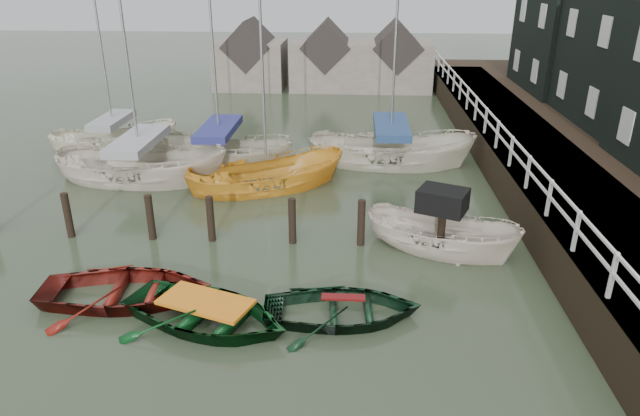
# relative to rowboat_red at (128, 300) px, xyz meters

# --- Properties ---
(ground) EXTENTS (120.00, 120.00, 0.00)m
(ground) POSITION_rel_rowboat_red_xyz_m (2.50, 0.36, 0.00)
(ground) COLOR #2C3723
(ground) RESTS_ON ground
(pier) EXTENTS (3.04, 32.00, 2.70)m
(pier) POSITION_rel_rowboat_red_xyz_m (11.97, 10.36, 0.71)
(pier) COLOR black
(pier) RESTS_ON ground
(mooring_pilings) EXTENTS (13.72, 0.22, 1.80)m
(mooring_pilings) POSITION_rel_rowboat_red_xyz_m (1.38, 3.36, 0.50)
(mooring_pilings) COLOR black
(mooring_pilings) RESTS_ON ground
(far_sheds) EXTENTS (14.00, 4.08, 4.39)m
(far_sheds) POSITION_rel_rowboat_red_xyz_m (3.33, 26.36, 1.86)
(far_sheds) COLOR #665B51
(far_sheds) RESTS_ON ground
(rowboat_red) EXTENTS (4.38, 3.32, 0.85)m
(rowboat_red) POSITION_rel_rowboat_red_xyz_m (0.00, 0.00, 0.00)
(rowboat_red) COLOR #5E130D
(rowboat_red) RESTS_ON ground
(rowboat_green) EXTENTS (4.75, 4.07, 0.83)m
(rowboat_green) POSITION_rel_rowboat_red_xyz_m (2.19, -0.87, 0.00)
(rowboat_green) COLOR black
(rowboat_green) RESTS_ON ground
(rowboat_dkgreen) EXTENTS (3.85, 2.90, 0.76)m
(rowboat_dkgreen) POSITION_rel_rowboat_red_xyz_m (5.27, -0.44, 0.00)
(rowboat_dkgreen) COLOR black
(rowboat_dkgreen) RESTS_ON ground
(motorboat) EXTENTS (4.77, 3.36, 2.66)m
(motorboat) POSITION_rel_rowboat_red_xyz_m (7.94, 3.12, 0.09)
(motorboat) COLOR beige
(motorboat) RESTS_ON ground
(sailboat_a) EXTENTS (6.85, 2.94, 10.52)m
(sailboat_a) POSITION_rel_rowboat_red_xyz_m (-2.57, 8.31, 0.06)
(sailboat_a) COLOR beige
(sailboat_a) RESTS_ON ground
(sailboat_b) EXTENTS (6.86, 4.02, 12.35)m
(sailboat_b) POSITION_rel_rowboat_red_xyz_m (-0.01, 10.37, 0.07)
(sailboat_b) COLOR beige
(sailboat_b) RESTS_ON ground
(sailboat_c) EXTENTS (6.28, 4.28, 10.60)m
(sailboat_c) POSITION_rel_rowboat_red_xyz_m (2.27, 7.81, 0.01)
(sailboat_c) COLOR gold
(sailboat_c) RESTS_ON ground
(sailboat_d) EXTENTS (6.97, 3.11, 13.22)m
(sailboat_d) POSITION_rel_rowboat_red_xyz_m (6.91, 10.86, 0.07)
(sailboat_d) COLOR beige
(sailboat_d) RESTS_ON ground
(sailboat_e) EXTENTS (5.84, 3.49, 10.34)m
(sailboat_e) POSITION_rel_rowboat_red_xyz_m (-5.17, 12.19, 0.07)
(sailboat_e) COLOR silver
(sailboat_e) RESTS_ON ground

